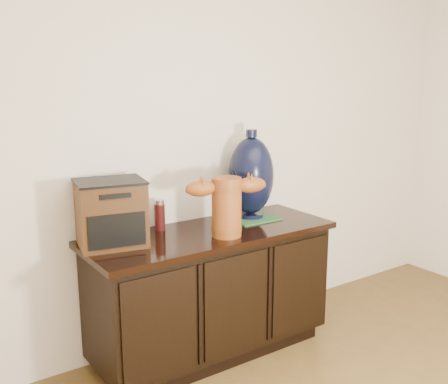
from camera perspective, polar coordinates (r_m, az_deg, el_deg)
sideboard at (r=3.12m, az=-1.43°, el=-10.76°), size 1.46×0.56×0.75m
terracotta_vessel at (r=2.86m, az=0.27°, el=-1.25°), size 0.46×0.21×0.33m
tv_radio at (r=2.77m, az=-12.19°, el=-2.26°), size 0.39×0.34×0.35m
green_mat at (r=3.27m, az=2.90°, el=-2.76°), size 0.30×0.30×0.01m
lamp_base at (r=3.21m, az=2.96°, el=1.75°), size 0.29×0.29×0.54m
spray_can at (r=3.02m, az=-7.02°, el=-2.52°), size 0.06×0.06×0.18m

